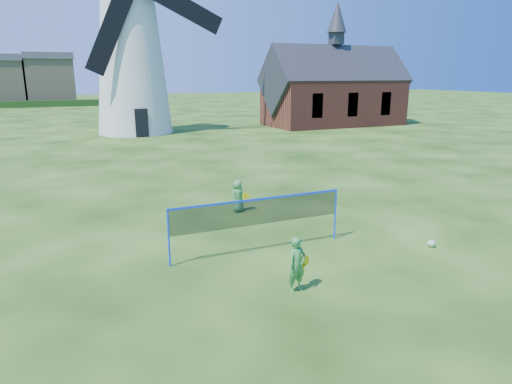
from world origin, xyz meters
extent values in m
plane|color=black|center=(0.00, 0.00, 0.00)|extent=(220.00, 220.00, 0.00)
cube|color=black|center=(1.16, 25.16, 1.12)|extent=(1.02, 0.12, 2.23)
cube|color=black|center=(1.16, 25.77, 5.08)|extent=(0.71, 0.12, 0.91)
cube|color=black|center=(1.16, 26.26, 8.33)|extent=(0.61, 0.12, 0.81)
cube|color=black|center=(-0.51, 25.76, 8.19)|extent=(4.30, 0.10, 7.04)
cube|color=black|center=(4.75, 25.76, 10.10)|extent=(7.04, 0.10, 4.30)
cube|color=brown|center=(20.03, 26.89, 2.15)|extent=(12.88, 6.44, 4.29)
cube|color=#2D3035|center=(20.03, 26.89, 4.29)|extent=(13.52, 6.56, 6.56)
cube|color=#2D3035|center=(20.03, 26.89, 8.11)|extent=(1.07, 1.07, 1.07)
cone|color=#2D3035|center=(20.03, 26.89, 10.04)|extent=(1.82, 1.82, 2.79)
cube|color=black|center=(16.27, 23.73, 2.15)|extent=(1.07, 0.11, 2.15)
cube|color=black|center=(20.03, 23.73, 2.15)|extent=(1.07, 0.11, 2.15)
cube|color=black|center=(23.79, 23.73, 2.15)|extent=(1.07, 0.11, 2.15)
cylinder|color=blue|center=(-2.58, -0.31, 0.78)|extent=(0.05, 0.05, 1.55)
cylinder|color=blue|center=(2.42, -0.31, 0.78)|extent=(0.05, 0.05, 1.55)
cube|color=black|center=(-0.08, -0.31, 1.15)|extent=(5.00, 0.02, 0.70)
cube|color=blue|center=(-0.08, -0.31, 1.52)|extent=(5.00, 0.02, 0.06)
imported|color=#36883C|center=(-0.26, -2.85, 0.65)|extent=(0.54, 0.42, 1.30)
cylinder|color=yellow|center=(0.02, -2.67, 0.63)|extent=(0.28, 0.02, 0.28)
cube|color=yellow|center=(0.02, -2.67, 0.46)|extent=(0.03, 0.02, 0.20)
imported|color=#448D49|center=(0.79, 3.46, 0.58)|extent=(0.67, 0.57, 1.17)
cylinder|color=yellow|center=(1.01, 3.24, 0.60)|extent=(0.28, 0.02, 0.28)
cube|color=yellow|center=(1.01, 3.24, 0.43)|extent=(0.03, 0.02, 0.20)
sphere|color=green|center=(4.60, -2.00, 0.11)|extent=(0.22, 0.22, 0.22)
cube|color=tan|center=(-5.25, 72.00, 3.60)|extent=(7.00, 8.00, 7.20)
cube|color=#4C4C54|center=(-5.25, 72.00, 7.70)|extent=(7.30, 8.40, 1.00)
camera|label=1|loc=(-4.86, -11.07, 4.80)|focal=31.58mm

